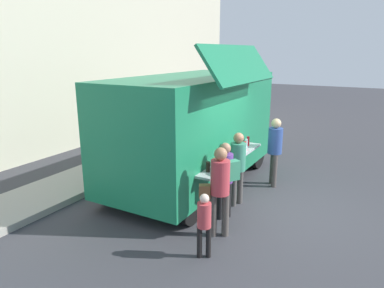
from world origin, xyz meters
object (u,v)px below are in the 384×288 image
(customer_rear_waiting, at_px, (219,185))
(customer_extra_browsing, at_px, (275,146))
(food_truck_main, at_px, (194,126))
(trash_bin, at_px, (190,128))
(customer_mid_with_backpack, at_px, (226,173))
(customer_front_ordering, at_px, (237,163))
(child_near_queue, at_px, (204,220))

(customer_rear_waiting, xyz_separation_m, customer_extra_browsing, (3.02, -0.16, 0.03))
(food_truck_main, distance_m, customer_extra_browsing, 2.10)
(trash_bin, height_order, customer_mid_with_backpack, customer_mid_with_backpack)
(customer_front_ordering, bearing_deg, customer_extra_browsing, -85.66)
(food_truck_main, distance_m, customer_rear_waiting, 2.82)
(customer_extra_browsing, distance_m, child_near_queue, 3.81)
(customer_rear_waiting, distance_m, customer_extra_browsing, 3.03)
(food_truck_main, relative_size, customer_mid_with_backpack, 3.34)
(customer_mid_with_backpack, bearing_deg, trash_bin, -22.80)
(customer_mid_with_backpack, bearing_deg, customer_front_ordering, -54.33)
(food_truck_main, distance_m, customer_mid_with_backpack, 2.20)
(customer_mid_with_backpack, height_order, child_near_queue, customer_mid_with_backpack)
(customer_front_ordering, height_order, customer_rear_waiting, customer_rear_waiting)
(customer_mid_with_backpack, height_order, customer_extra_browsing, customer_extra_browsing)
(customer_extra_browsing, xyz_separation_m, child_near_queue, (-3.79, 0.07, -0.37))
(customer_extra_browsing, bearing_deg, food_truck_main, -2.99)
(customer_front_ordering, height_order, child_near_queue, customer_front_ordering)
(child_near_queue, bearing_deg, customer_extra_browsing, -32.73)
(food_truck_main, bearing_deg, customer_extra_browsing, -65.47)
(child_near_queue, bearing_deg, food_truck_main, -0.33)
(trash_bin, distance_m, child_near_queue, 8.02)
(food_truck_main, distance_m, child_near_queue, 3.56)
(trash_bin, relative_size, customer_front_ordering, 0.60)
(customer_front_ordering, xyz_separation_m, customer_mid_with_backpack, (-0.75, -0.05, -0.00))
(food_truck_main, bearing_deg, child_near_queue, -148.29)
(food_truck_main, xyz_separation_m, trash_bin, (3.93, 2.32, -1.03))
(customer_front_ordering, bearing_deg, customer_rear_waiting, 116.94)
(customer_rear_waiting, bearing_deg, customer_mid_with_backpack, -15.73)
(food_truck_main, height_order, child_near_queue, food_truck_main)
(customer_front_ordering, distance_m, customer_extra_browsing, 1.62)
(customer_mid_with_backpack, xyz_separation_m, customer_rear_waiting, (-0.70, -0.17, 0.03))
(customer_rear_waiting, relative_size, child_near_queue, 1.51)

